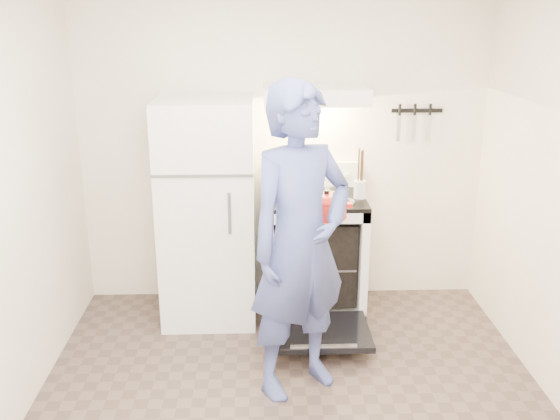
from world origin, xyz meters
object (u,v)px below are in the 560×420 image
Objects in this scene: person at (300,243)px; dutch_oven at (326,208)px; stove_body at (314,256)px; refrigerator at (208,211)px; tea_kettle at (285,172)px.

person reaches higher than dutch_oven.
person reaches higher than stove_body.
refrigerator reaches higher than dutch_oven.
refrigerator is at bearing 89.10° from person.
tea_kettle is 0.15× the size of person.
stove_body is (0.81, 0.02, -0.39)m from refrigerator.
stove_body is 1.18m from person.
tea_kettle is (0.59, 0.21, 0.25)m from refrigerator.
person is at bearing -99.80° from stove_body.
person is at bearing -119.37° from dutch_oven.
refrigerator is 1.20m from person.
stove_body is at bearing 47.53° from person.
refrigerator is at bearing -160.37° from tea_kettle.
person reaches higher than refrigerator.
refrigerator reaches higher than tea_kettle.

